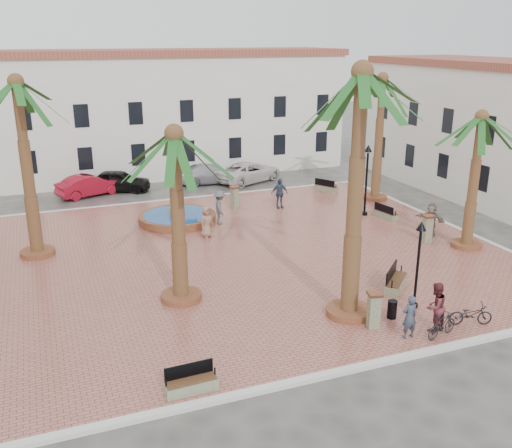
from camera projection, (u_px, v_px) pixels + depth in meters
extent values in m
plane|color=#56544F|center=(237.00, 257.00, 28.41)|extent=(120.00, 120.00, 0.00)
cube|color=#B16354|center=(237.00, 255.00, 28.39)|extent=(26.00, 22.00, 0.15)
cube|color=silver|center=(183.00, 199.00, 38.13)|extent=(26.30, 0.30, 0.16)
cube|color=silver|center=(348.00, 370.00, 18.65)|extent=(26.30, 0.30, 0.16)
cube|color=silver|center=(450.00, 225.00, 32.83)|extent=(0.30, 22.30, 0.16)
cube|color=white|center=(153.00, 116.00, 44.71)|extent=(30.00, 7.00, 9.00)
cube|color=#9F4F3C|center=(149.00, 53.00, 43.22)|extent=(30.40, 7.40, 0.50)
cube|color=black|center=(29.00, 162.00, 39.15)|extent=(1.00, 0.12, 1.60)
cube|color=black|center=(85.00, 158.00, 40.43)|extent=(1.00, 0.12, 1.60)
cube|color=black|center=(138.00, 155.00, 41.71)|extent=(1.00, 0.12, 1.60)
cube|color=black|center=(188.00, 151.00, 42.99)|extent=(1.00, 0.12, 1.60)
cube|color=black|center=(235.00, 148.00, 44.28)|extent=(1.00, 0.12, 1.60)
cube|color=black|center=(279.00, 145.00, 45.56)|extent=(1.00, 0.12, 1.60)
cube|color=black|center=(321.00, 142.00, 46.84)|extent=(1.00, 0.12, 1.60)
cube|color=black|center=(23.00, 118.00, 38.21)|extent=(1.00, 0.12, 1.60)
cube|color=black|center=(81.00, 116.00, 39.49)|extent=(1.00, 0.12, 1.60)
cube|color=black|center=(136.00, 113.00, 40.77)|extent=(1.00, 0.12, 1.60)
cube|color=black|center=(187.00, 111.00, 42.05)|extent=(1.00, 0.12, 1.60)
cube|color=black|center=(235.00, 109.00, 43.33)|extent=(1.00, 0.12, 1.60)
cube|color=black|center=(280.00, 107.00, 44.62)|extent=(1.00, 0.12, 1.60)
cube|color=black|center=(322.00, 105.00, 45.90)|extent=(1.00, 0.12, 1.60)
cube|color=black|center=(483.00, 178.00, 34.84)|extent=(0.12, 1.00, 1.60)
cube|color=black|center=(443.00, 166.00, 38.13)|extent=(0.12, 1.00, 1.60)
cube|color=black|center=(410.00, 155.00, 41.42)|extent=(0.12, 1.00, 1.60)
cube|color=black|center=(382.00, 147.00, 44.71)|extent=(0.12, 1.00, 1.60)
cube|color=black|center=(489.00, 129.00, 33.90)|extent=(0.12, 1.00, 1.60)
cube|color=black|center=(448.00, 121.00, 37.19)|extent=(0.12, 1.00, 1.60)
cube|color=black|center=(414.00, 114.00, 40.48)|extent=(0.12, 1.00, 1.60)
cube|color=black|center=(385.00, 108.00, 43.77)|extent=(0.12, 1.00, 1.60)
cylinder|color=brown|center=(177.00, 218.00, 33.25)|extent=(4.48, 4.48, 0.43)
cylinder|color=#194C8C|center=(177.00, 215.00, 33.19)|extent=(3.95, 3.95, 0.06)
cylinder|color=gray|center=(177.00, 214.00, 33.19)|extent=(0.96, 0.96, 0.85)
cylinder|color=gray|center=(177.00, 200.00, 32.92)|extent=(0.64, 0.64, 1.28)
sphere|color=gray|center=(176.00, 187.00, 32.67)|extent=(0.47, 0.47, 0.47)
cylinder|color=brown|center=(38.00, 252.00, 28.22)|extent=(1.67, 1.67, 0.25)
cylinder|color=brown|center=(27.00, 170.00, 26.90)|extent=(0.54, 0.54, 8.13)
sphere|color=brown|center=(16.00, 81.00, 25.62)|extent=(0.73, 0.73, 0.73)
cylinder|color=brown|center=(181.00, 296.00, 23.46)|extent=(1.69, 1.69, 0.25)
cylinder|color=brown|center=(178.00, 217.00, 22.39)|extent=(0.55, 0.55, 6.60)
sphere|color=brown|center=(174.00, 133.00, 21.35)|extent=(0.74, 0.74, 0.74)
cylinder|color=brown|center=(349.00, 311.00, 22.16)|extent=(1.79, 1.79, 0.27)
cylinder|color=brown|center=(355.00, 198.00, 20.72)|extent=(0.58, 0.58, 8.91)
sphere|color=brown|center=(362.00, 71.00, 19.32)|extent=(0.78, 0.78, 0.78)
cylinder|color=brown|center=(466.00, 245.00, 29.29)|extent=(1.51, 1.51, 0.23)
cylinder|color=brown|center=(474.00, 182.00, 28.24)|extent=(0.49, 0.49, 6.44)
sphere|color=brown|center=(482.00, 116.00, 27.23)|extent=(0.66, 0.66, 0.66)
cylinder|color=brown|center=(375.00, 197.00, 37.88)|extent=(1.60, 1.60, 0.24)
cylinder|color=brown|center=(379.00, 138.00, 36.65)|extent=(0.52, 0.52, 7.61)
sphere|color=brown|center=(383.00, 78.00, 35.45)|extent=(0.70, 0.70, 0.70)
cube|color=gray|center=(191.00, 386.00, 17.34)|extent=(1.65, 0.56, 0.36)
cube|color=#56351E|center=(191.00, 380.00, 17.28)|extent=(1.56, 0.52, 0.05)
cube|color=black|center=(189.00, 370.00, 17.38)|extent=(1.54, 0.11, 0.45)
cylinder|color=black|center=(166.00, 383.00, 16.95)|extent=(0.05, 0.05, 0.27)
cylinder|color=black|center=(215.00, 372.00, 17.54)|extent=(0.05, 0.05, 0.27)
cube|color=gray|center=(396.00, 285.00, 24.36)|extent=(1.80, 1.75, 0.43)
cube|color=#56351E|center=(396.00, 279.00, 24.28)|extent=(1.69, 1.64, 0.06)
cube|color=black|center=(391.00, 272.00, 24.28)|extent=(1.36, 1.29, 0.53)
cylinder|color=black|center=(392.00, 284.00, 23.46)|extent=(0.05, 0.05, 0.32)
cylinder|color=black|center=(401.00, 269.00, 25.02)|extent=(0.05, 0.05, 0.32)
cube|color=gray|center=(386.00, 215.00, 33.86)|extent=(0.79, 1.70, 0.36)
cube|color=#56351E|center=(386.00, 212.00, 33.80)|extent=(0.73, 1.60, 0.05)
cube|color=black|center=(384.00, 208.00, 33.62)|extent=(0.33, 1.52, 0.45)
cylinder|color=black|center=(396.00, 213.00, 33.14)|extent=(0.05, 0.05, 0.27)
cylinder|color=black|center=(377.00, 207.00, 34.39)|extent=(0.05, 0.05, 0.27)
cube|color=gray|center=(326.00, 189.00, 39.77)|extent=(1.29, 1.68, 0.37)
cube|color=#56351E|center=(326.00, 186.00, 39.71)|extent=(1.20, 1.57, 0.06)
cube|color=black|center=(325.00, 183.00, 39.48)|extent=(0.85, 1.36, 0.46)
cylinder|color=black|center=(336.00, 186.00, 39.22)|extent=(0.05, 0.05, 0.28)
cylinder|color=black|center=(317.00, 182.00, 40.13)|extent=(0.05, 0.05, 0.28)
cylinder|color=black|center=(414.00, 305.00, 22.81)|extent=(0.32, 0.32, 0.14)
cylinder|color=black|center=(417.00, 268.00, 22.30)|extent=(0.11, 0.11, 3.20)
cone|color=black|center=(421.00, 226.00, 21.76)|extent=(0.39, 0.39, 0.36)
sphere|color=beige|center=(421.00, 229.00, 21.80)|extent=(0.21, 0.21, 0.21)
cylinder|color=black|center=(364.00, 213.00, 34.54)|extent=(0.38, 0.38, 0.17)
cylinder|color=black|center=(366.00, 183.00, 33.93)|extent=(0.13, 0.13, 3.82)
cone|color=black|center=(368.00, 148.00, 33.28)|extent=(0.47, 0.47, 0.42)
sphere|color=beige|center=(368.00, 151.00, 33.33)|extent=(0.25, 0.25, 0.25)
cube|color=gray|center=(374.00, 312.00, 20.99)|extent=(0.49, 0.49, 1.33)
cube|color=brown|center=(375.00, 294.00, 20.77)|extent=(0.61, 0.61, 0.10)
cube|color=gray|center=(235.00, 198.00, 35.69)|extent=(0.48, 0.48, 1.31)
cube|color=brown|center=(235.00, 187.00, 35.46)|extent=(0.60, 0.60, 0.10)
cube|color=gray|center=(427.00, 230.00, 29.81)|extent=(0.46, 0.46, 1.37)
cube|color=brown|center=(428.00, 216.00, 29.57)|extent=(0.57, 0.57, 0.11)
cylinder|color=black|center=(392.00, 309.00, 21.83)|extent=(0.37, 0.37, 0.71)
imported|color=#373F51|center=(409.00, 317.00, 20.27)|extent=(0.60, 0.40, 1.63)
imported|color=black|center=(471.00, 314.00, 21.30)|extent=(1.71, 1.09, 0.85)
imported|color=maroon|center=(435.00, 307.00, 20.78)|extent=(1.06, 0.92, 1.86)
imported|color=black|center=(442.00, 325.00, 20.43)|extent=(1.57, 0.79, 0.91)
imported|color=#9E755E|center=(207.00, 222.00, 30.51)|extent=(0.99, 0.88, 1.70)
imported|color=#33425C|center=(279.00, 193.00, 35.67)|extent=(1.12, 0.49, 1.89)
imported|color=#56555B|center=(220.00, 207.00, 32.65)|extent=(0.90, 1.36, 1.96)
imported|color=#746559|center=(431.00, 219.00, 30.69)|extent=(1.18, 1.79, 1.84)
imported|color=black|center=(119.00, 181.00, 40.16)|extent=(4.79, 3.31, 1.51)
imported|color=maroon|center=(90.00, 185.00, 39.03)|extent=(4.72, 3.01, 1.47)
imported|color=#B7B6BF|center=(210.00, 174.00, 42.40)|extent=(4.97, 2.04, 1.44)
imported|color=white|center=(249.00, 172.00, 42.79)|extent=(5.97, 4.42, 1.51)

